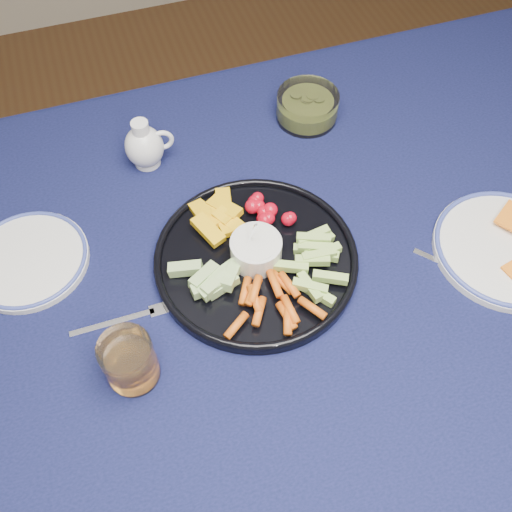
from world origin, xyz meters
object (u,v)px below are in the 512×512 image
object	(u,v)px
crudite_platter	(255,257)
creamer_pitcher	(145,146)
dining_table	(333,299)
side_plate_extra	(28,260)
juice_tumbler	(130,363)
cheese_plate	(507,247)
pickle_bowl	(307,108)

from	to	relation	value
crudite_platter	creamer_pitcher	size ratio (longest dim) A/B	3.39
dining_table	crudite_platter	size ratio (longest dim) A/B	5.15
crudite_platter	side_plate_extra	distance (m)	0.36
side_plate_extra	dining_table	bearing A→B (deg)	-20.59
juice_tumbler	creamer_pitcher	bearing A→B (deg)	74.67
dining_table	side_plate_extra	xyz separation A→B (m)	(-0.46, 0.17, 0.10)
dining_table	cheese_plate	xyz separation A→B (m)	(0.27, -0.05, 0.10)
dining_table	cheese_plate	bearing A→B (deg)	-10.82
crudite_platter	creamer_pitcher	xyz separation A→B (m)	(-0.11, 0.27, 0.02)
crudite_platter	side_plate_extra	world-z (taller)	crudite_platter
side_plate_extra	juice_tumbler	bearing A→B (deg)	-63.26
crudite_platter	pickle_bowl	distance (m)	0.35
side_plate_extra	creamer_pitcher	bearing A→B (deg)	33.82
cheese_plate	juice_tumbler	xyz separation A→B (m)	(-0.61, -0.01, 0.03)
cheese_plate	crudite_platter	bearing A→B (deg)	164.67
dining_table	juice_tumbler	world-z (taller)	juice_tumbler
crudite_platter	juice_tumbler	bearing A→B (deg)	-151.05
creamer_pitcher	cheese_plate	bearing A→B (deg)	-36.92
pickle_bowl	dining_table	bearing A→B (deg)	-103.22
creamer_pitcher	side_plate_extra	distance (m)	0.28
juice_tumbler	dining_table	bearing A→B (deg)	10.95
dining_table	pickle_bowl	bearing A→B (deg)	76.78
crudite_platter	creamer_pitcher	bearing A→B (deg)	112.53
crudite_platter	pickle_bowl	world-z (taller)	crudite_platter
cheese_plate	juice_tumbler	distance (m)	0.61
pickle_bowl	creamer_pitcher	bearing A→B (deg)	-176.74
creamer_pitcher	cheese_plate	xyz separation A→B (m)	(0.50, -0.38, -0.03)
cheese_plate	juice_tumbler	size ratio (longest dim) A/B	2.69
cheese_plate	creamer_pitcher	bearing A→B (deg)	143.08
creamer_pitcher	juice_tumbler	distance (m)	0.41
pickle_bowl	cheese_plate	distance (m)	0.44
creamer_pitcher	juice_tumbler	xyz separation A→B (m)	(-0.11, -0.39, -0.00)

